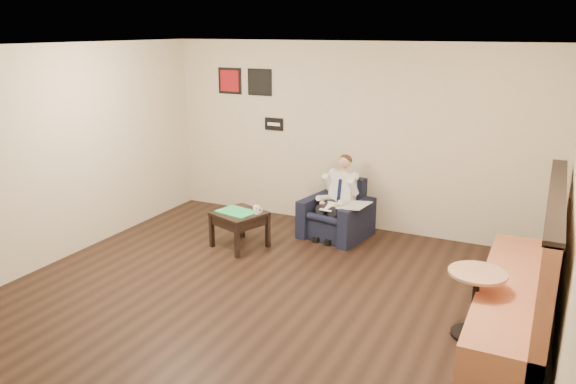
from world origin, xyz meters
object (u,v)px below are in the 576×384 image
at_px(green_folder, 236,212).
at_px(smartphone, 252,210).
at_px(seated_man, 333,201).
at_px(cafe_table, 474,304).
at_px(banquette, 518,262).
at_px(side_table, 240,230).
at_px(armchair, 336,209).
at_px(coffee_mug, 256,210).

height_order(green_folder, smartphone, green_folder).
xyz_separation_m(seated_man, cafe_table, (2.27, -1.93, -0.22)).
height_order(seated_man, banquette, banquette).
height_order(side_table, green_folder, green_folder).
bearing_deg(green_folder, banquette, -10.87).
bearing_deg(armchair, smartphone, -128.96).
height_order(coffee_mug, cafe_table, cafe_table).
bearing_deg(side_table, cafe_table, -17.62).
xyz_separation_m(armchair, coffee_mug, (-0.83, -0.92, 0.15)).
bearing_deg(cafe_table, side_table, 162.38).
height_order(coffee_mug, banquette, banquette).
relative_size(smartphone, cafe_table, 0.23).
xyz_separation_m(armchair, seated_man, (-0.02, -0.11, 0.15)).
bearing_deg(side_table, banquette, -11.14).
relative_size(coffee_mug, smartphone, 0.68).
distance_m(armchair, coffee_mug, 1.25).
bearing_deg(banquette, cafe_table, -135.18).
relative_size(armchair, green_folder, 1.69).
relative_size(side_table, banquette, 0.22).
distance_m(coffee_mug, cafe_table, 3.28).
distance_m(green_folder, coffee_mug, 0.29).
distance_m(seated_man, smartphone, 1.18).
bearing_deg(smartphone, side_table, -97.35).
bearing_deg(side_table, seated_man, 39.80).
height_order(side_table, smartphone, smartphone).
xyz_separation_m(seated_man, coffee_mug, (-0.81, -0.81, -0.01)).
bearing_deg(side_table, coffee_mug, 14.20).
distance_m(armchair, banquette, 3.11).
xyz_separation_m(smartphone, cafe_table, (3.20, -1.21, -0.17)).
distance_m(seated_man, side_table, 1.40).
relative_size(green_folder, banquette, 0.18).
xyz_separation_m(green_folder, banquette, (3.69, -0.71, 0.22)).
bearing_deg(seated_man, green_folder, -130.89).
bearing_deg(cafe_table, armchair, 137.87).
bearing_deg(coffee_mug, seated_man, 45.13).
height_order(seated_man, green_folder, seated_man).
bearing_deg(armchair, green_folder, -128.12).
relative_size(armchair, cafe_table, 1.24).
distance_m(armchair, side_table, 1.46).
xyz_separation_m(side_table, banquette, (3.65, -0.72, 0.48)).
bearing_deg(cafe_table, banquette, 44.82).
height_order(side_table, banquette, banquette).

